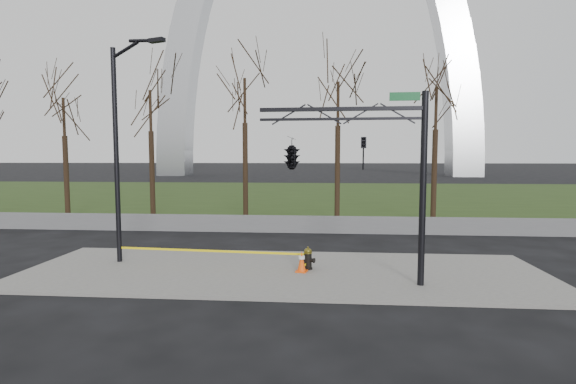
# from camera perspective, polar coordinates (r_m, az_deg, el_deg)

# --- Properties ---
(ground) EXTENTS (500.00, 500.00, 0.00)m
(ground) POSITION_cam_1_polar(r_m,az_deg,el_deg) (15.24, -0.71, -10.69)
(ground) COLOR black
(ground) RESTS_ON ground
(sidewalk) EXTENTS (18.00, 6.00, 0.10)m
(sidewalk) POSITION_cam_1_polar(r_m,az_deg,el_deg) (15.23, -0.71, -10.51)
(sidewalk) COLOR slate
(sidewalk) RESTS_ON ground
(grass_strip) EXTENTS (120.00, 40.00, 0.06)m
(grass_strip) POSITION_cam_1_polar(r_m,az_deg,el_deg) (44.83, 2.81, -0.41)
(grass_strip) COLOR #273C16
(grass_strip) RESTS_ON ground
(guardrail) EXTENTS (60.00, 0.30, 0.90)m
(guardrail) POSITION_cam_1_polar(r_m,az_deg,el_deg) (22.95, 1.12, -4.30)
(guardrail) COLOR #59595B
(guardrail) RESTS_ON ground
(gateway_arch) EXTENTS (66.00, 6.00, 65.00)m
(gateway_arch) POSITION_cam_1_polar(r_m,az_deg,el_deg) (94.04, 3.80, 22.34)
(gateway_arch) COLOR #BBBDC2
(gateway_arch) RESTS_ON ground
(tree_row) EXTENTS (33.12, 4.00, 9.63)m
(tree_row) POSITION_cam_1_polar(r_m,az_deg,el_deg) (27.76, -11.82, 6.21)
(tree_row) COLOR black
(tree_row) RESTS_ON ground
(fire_hydrant) EXTENTS (0.49, 0.36, 0.80)m
(fire_hydrant) POSITION_cam_1_polar(r_m,az_deg,el_deg) (15.28, 2.70, -8.84)
(fire_hydrant) COLOR black
(fire_hydrant) RESTS_ON sidewalk
(traffic_cone) EXTENTS (0.44, 0.44, 0.71)m
(traffic_cone) POSITION_cam_1_polar(r_m,az_deg,el_deg) (14.94, 1.82, -9.21)
(traffic_cone) COLOR #FF520D
(traffic_cone) RESTS_ON sidewalk
(street_light) EXTENTS (2.31, 0.93, 8.21)m
(street_light) POSITION_cam_1_polar(r_m,az_deg,el_deg) (17.04, -21.34, 6.56)
(street_light) COLOR black
(street_light) RESTS_ON ground
(traffic_signal_mast) EXTENTS (5.10, 2.50, 6.00)m
(traffic_signal_mast) POSITION_cam_1_polar(r_m,az_deg,el_deg) (13.37, 3.79, 5.12)
(traffic_signal_mast) COLOR black
(traffic_signal_mast) RESTS_ON ground
(caution_tape) EXTENTS (7.14, 0.92, 0.41)m
(caution_tape) POSITION_cam_1_polar(r_m,az_deg,el_deg) (15.96, -9.62, -7.81)
(caution_tape) COLOR yellow
(caution_tape) RESTS_ON ground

